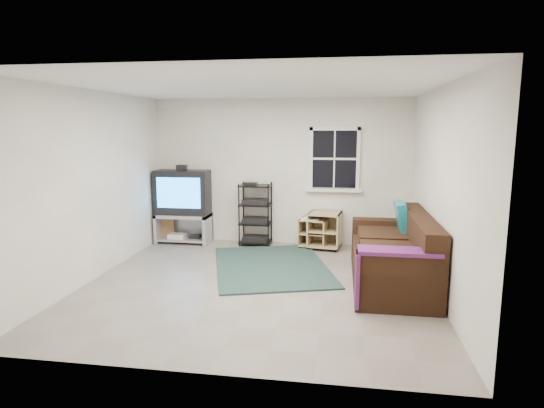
% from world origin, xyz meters
% --- Properties ---
extents(room, '(4.60, 4.62, 4.60)m').
position_xyz_m(room, '(0.95, 2.27, 1.48)').
color(room, slate).
rests_on(room, ground).
extents(tv_unit, '(0.97, 0.49, 1.43)m').
position_xyz_m(tv_unit, '(-1.76, 2.03, 0.79)').
color(tv_unit, '#9E9FA6').
rests_on(tv_unit, ground).
extents(av_rack, '(0.56, 0.41, 1.12)m').
position_xyz_m(av_rack, '(-0.43, 2.08, 0.49)').
color(av_rack, black).
rests_on(av_rack, ground).
extents(side_table_left, '(0.61, 0.61, 0.64)m').
position_xyz_m(side_table_left, '(0.82, 2.05, 0.34)').
color(side_table_left, tan).
rests_on(side_table_left, ground).
extents(side_table_right, '(0.54, 0.54, 0.54)m').
position_xyz_m(side_table_right, '(0.62, 2.07, 0.30)').
color(side_table_right, tan).
rests_on(side_table_right, ground).
extents(sofa, '(1.00, 2.25, 1.03)m').
position_xyz_m(sofa, '(1.82, 0.33, 0.36)').
color(sofa, black).
rests_on(sofa, ground).
extents(shag_rug, '(2.22, 2.62, 0.03)m').
position_xyz_m(shag_rug, '(0.06, 0.79, 0.01)').
color(shag_rug, '#312016').
rests_on(shag_rug, ground).
extents(paper_bag, '(0.34, 0.27, 0.42)m').
position_xyz_m(paper_bag, '(-2.15, 2.15, 0.21)').
color(paper_bag, '#8E5E40').
rests_on(paper_bag, ground).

